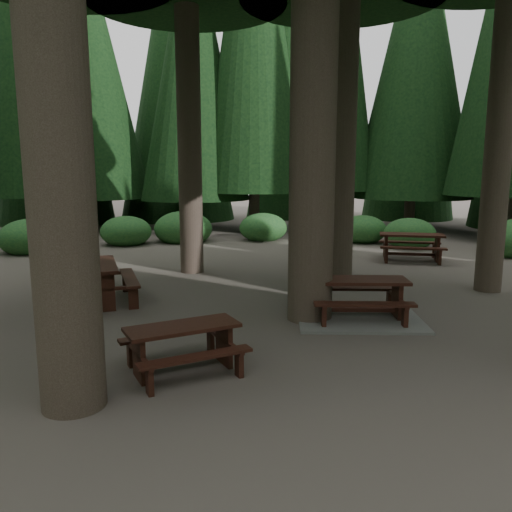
{
  "coord_description": "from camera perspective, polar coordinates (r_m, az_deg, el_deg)",
  "views": [
    {
      "loc": [
        -1.25,
        -8.85,
        2.81
      ],
      "look_at": [
        -0.14,
        1.02,
        1.1
      ],
      "focal_mm": 35.0,
      "sensor_mm": 36.0,
      "label": 1
    }
  ],
  "objects": [
    {
      "name": "picnic_table_a",
      "position": [
        9.76,
        11.64,
        -5.54
      ],
      "size": [
        2.56,
        2.21,
        0.78
      ],
      "rotation": [
        0.0,
        0.0,
        -0.14
      ],
      "color": "gray",
      "rests_on": "ground"
    },
    {
      "name": "picnic_table_e",
      "position": [
        7.16,
        -8.35,
        -9.59
      ],
      "size": [
        1.91,
        1.73,
        0.68
      ],
      "rotation": [
        0.0,
        0.0,
        0.36
      ],
      "color": "black",
      "rests_on": "ground"
    },
    {
      "name": "picnic_table_b",
      "position": [
        11.2,
        -17.64,
        -2.25
      ],
      "size": [
        1.99,
        2.28,
        0.86
      ],
      "rotation": [
        0.0,
        0.0,
        1.79
      ],
      "color": "black",
      "rests_on": "ground"
    },
    {
      "name": "shrub_ring",
      "position": [
        10.09,
        4.96,
        -4.09
      ],
      "size": [
        23.86,
        24.64,
        1.49
      ],
      "color": "#1F5B2E",
      "rests_on": "ground"
    },
    {
      "name": "ground",
      "position": [
        9.37,
        1.56,
        -7.68
      ],
      "size": [
        80.0,
        80.0,
        0.0
      ],
      "primitive_type": "plane",
      "color": "#594F48",
      "rests_on": "ground"
    },
    {
      "name": "picnic_table_d",
      "position": [
        16.46,
        17.33,
        1.45
      ],
      "size": [
        2.34,
        2.1,
        0.84
      ],
      "rotation": [
        0.0,
        0.0,
        -0.32
      ],
      "color": "black",
      "rests_on": "ground"
    }
  ]
}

